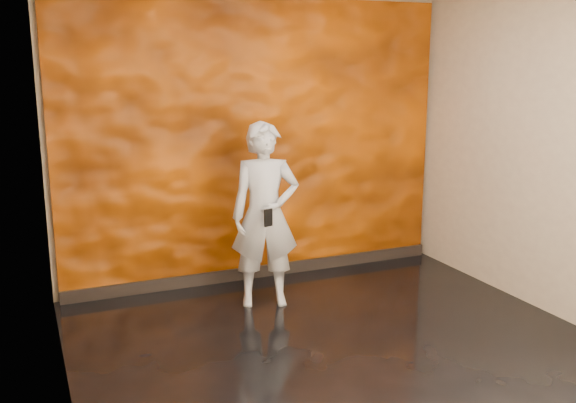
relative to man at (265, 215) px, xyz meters
The scene contains 5 objects.
room 1.37m from the man, 80.29° to the right, with size 4.02×4.02×2.81m.
feature_wall 0.94m from the man, 73.92° to the left, with size 3.90×0.06×2.75m, color #D05500.
baseboard 1.05m from the man, 73.04° to the left, with size 3.90×0.04×0.12m, color black.
man is the anchor object (origin of this frame).
phone 0.25m from the man, 104.76° to the right, with size 0.08×0.02×0.15m, color black.
Camera 1 is at (-2.18, -3.93, 2.18)m, focal length 40.00 mm.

